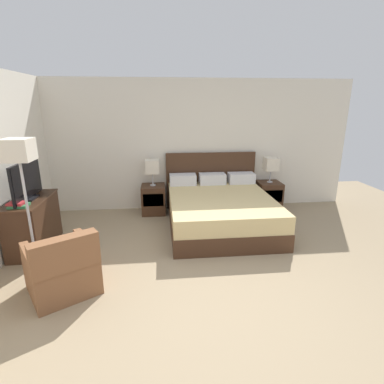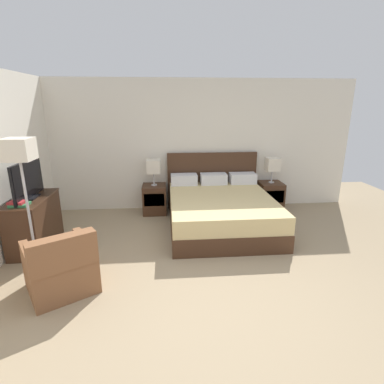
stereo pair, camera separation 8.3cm
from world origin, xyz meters
name	(u,v)px [view 2 (the right image)]	position (x,y,z in m)	size (l,w,h in m)	color
ground_plane	(213,309)	(0.00, 0.00, 0.00)	(9.73, 9.73, 0.00)	#998466
wall_back	(189,146)	(0.00, 3.27, 1.26)	(6.52, 0.06, 2.52)	silver
bed	(220,209)	(0.46, 2.20, 0.30)	(1.79, 2.13, 1.13)	#422819
nightstand_left	(155,199)	(-0.69, 2.95, 0.28)	(0.45, 0.46, 0.55)	#422819
nightstand_right	(270,196)	(1.62, 2.95, 0.28)	(0.45, 0.46, 0.55)	#422819
table_lamp_left	(153,167)	(-0.69, 2.95, 0.92)	(0.25, 0.25, 0.50)	#B7B7BC
table_lamp_right	(273,165)	(1.62, 2.95, 0.92)	(0.25, 0.25, 0.50)	#B7B7BC
dresser	(34,222)	(-2.40, 1.64, 0.39)	(0.46, 1.03, 0.76)	#422819
tv	(28,180)	(-2.40, 1.65, 1.02)	(0.18, 0.90, 0.54)	black
book_red_cover	(20,205)	(-2.40, 1.31, 0.78)	(0.23, 0.19, 0.03)	#2D7042
book_blue_cover	(17,202)	(-2.42, 1.31, 0.81)	(0.20, 0.15, 0.03)	#B7282D
armchair_by_window	(61,268)	(-1.66, 0.47, 0.28)	(0.94, 0.94, 0.76)	brown
floor_lamp	(20,160)	(-2.21, 1.10, 1.41)	(0.32, 0.32, 1.67)	#B7B7BC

